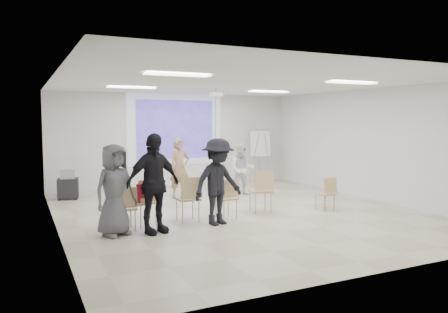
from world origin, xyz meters
name	(u,v)px	position (x,y,z in m)	size (l,w,h in m)	color
floor	(239,214)	(0.00, 0.00, -0.05)	(8.00, 9.00, 0.10)	beige
ceiling	(239,81)	(0.00, 0.00, 3.05)	(8.00, 9.00, 0.10)	white
wall_back	(175,140)	(0.00, 4.55, 1.50)	(8.00, 0.10, 3.00)	silver
wall_left	(52,154)	(-4.05, 0.00, 1.50)	(0.10, 9.00, 3.00)	silver
wall_right	(371,144)	(4.05, 0.00, 1.50)	(0.10, 9.00, 3.00)	silver
projection_halo	(176,129)	(0.00, 4.49, 1.85)	(3.20, 0.01, 2.30)	silver
projection_image	(176,129)	(0.00, 4.47, 1.85)	(2.60, 0.01, 1.90)	#4338BE
pedestal_table	(210,181)	(0.32, 2.46, 0.40)	(0.71, 0.71, 0.72)	white
player_left	(180,164)	(-0.63, 2.34, 0.94)	(0.68, 0.46, 1.87)	tan
player_right	(242,166)	(1.18, 2.06, 0.82)	(0.79, 0.63, 1.65)	white
controller_left	(183,153)	(-0.45, 2.59, 1.23)	(0.04, 0.12, 0.04)	white
controller_right	(233,156)	(1.00, 2.31, 1.11)	(0.04, 0.13, 0.04)	white
chair_far_left	(125,205)	(-2.80, -0.65, 0.52)	(0.41, 0.45, 0.87)	tan
chair_left_mid	(145,199)	(-2.34, -0.44, 0.58)	(0.59, 0.61, 0.98)	tan
chair_left_inner	(189,195)	(-1.41, -0.45, 0.57)	(0.45, 0.49, 0.97)	tan
chair_center	(228,195)	(-0.52, -0.51, 0.52)	(0.46, 0.49, 0.88)	tan
chair_right_inner	(262,188)	(0.44, -0.32, 0.59)	(0.54, 0.57, 1.01)	tan
chair_right_far	(327,191)	(1.97, -0.78, 0.47)	(0.40, 0.43, 0.80)	tan
red_jacket	(146,193)	(-2.37, -0.58, 0.72)	(0.39, 0.09, 0.37)	maroon
laptop	(187,197)	(-1.41, -0.34, 0.52)	(0.35, 0.26, 0.03)	black
audience_left	(153,176)	(-2.33, -0.99, 1.10)	(1.28, 0.77, 2.20)	black
audience_mid	(218,176)	(-0.94, -0.90, 1.01)	(1.31, 0.71, 2.02)	black
audience_outer	(115,185)	(-3.04, -0.85, 0.96)	(0.94, 0.62, 1.93)	#57575C
flipchart_easel	(260,143)	(2.84, 3.92, 1.37)	(0.78, 0.61, 1.86)	gray
av_cart	(68,186)	(-3.44, 3.49, 0.37)	(0.60, 0.52, 0.80)	black
ceiling_projector	(216,100)	(0.10, 1.49, 2.69)	(0.30, 0.25, 3.00)	white
fluor_panel_nw	(132,88)	(-2.00, 2.00, 2.97)	(1.20, 0.30, 0.02)	white
fluor_panel_ne	(269,92)	(2.00, 2.00, 2.97)	(1.20, 0.30, 0.02)	white
fluor_panel_sw	(178,75)	(-2.00, -1.50, 2.97)	(1.20, 0.30, 0.02)	white
fluor_panel_se	(352,83)	(2.00, -1.50, 2.97)	(1.20, 0.30, 0.02)	white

